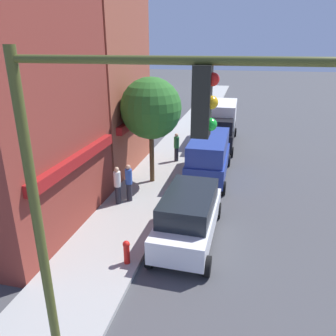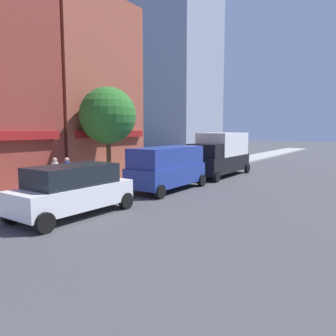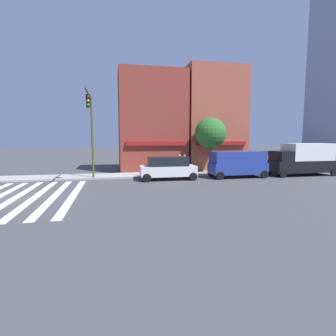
{
  "view_description": "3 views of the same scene",
  "coord_description": "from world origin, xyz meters",
  "px_view_note": "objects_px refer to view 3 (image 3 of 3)",
  "views": [
    {
      "loc": [
        -0.38,
        2.99,
        6.97
      ],
      "look_at": [
        12.43,
        6.0,
        2.0
      ],
      "focal_mm": 35.0,
      "sensor_mm": 36.0,
      "label": 1
    },
    {
      "loc": [
        2.13,
        -5.08,
        3.28
      ],
      "look_at": [
        16.78,
        4.7,
        1.2
      ],
      "focal_mm": 35.0,
      "sensor_mm": 36.0,
      "label": 2
    },
    {
      "loc": [
        5.67,
        -16.94,
        3.48
      ],
      "look_at": [
        10.28,
        4.7,
        1.0
      ],
      "focal_mm": 28.0,
      "sensor_mm": 36.0,
      "label": 3
    }
  ],
  "objects_px": {
    "van_blue": "(238,163)",
    "pedestrian_green_top": "(245,163)",
    "suv_white": "(168,168)",
    "street_tree": "(210,133)",
    "pedestrian_blue_shirt": "(184,163)",
    "pedestrian_white_shirt": "(180,163)",
    "fire_hydrant": "(141,171)",
    "traffic_signal": "(91,123)",
    "box_truck_black": "(302,159)"
  },
  "relations": [
    {
      "from": "van_blue",
      "to": "pedestrian_green_top",
      "type": "distance_m",
      "value": 2.9
    },
    {
      "from": "suv_white",
      "to": "van_blue",
      "type": "relative_size",
      "value": 0.95
    },
    {
      "from": "suv_white",
      "to": "street_tree",
      "type": "relative_size",
      "value": 0.88
    },
    {
      "from": "suv_white",
      "to": "pedestrian_blue_shirt",
      "type": "xyz_separation_m",
      "value": [
        2.34,
        3.19,
        0.04
      ]
    },
    {
      "from": "pedestrian_blue_shirt",
      "to": "street_tree",
      "type": "relative_size",
      "value": 0.33
    },
    {
      "from": "suv_white",
      "to": "street_tree",
      "type": "xyz_separation_m",
      "value": [
        4.86,
        2.8,
        2.98
      ]
    },
    {
      "from": "pedestrian_blue_shirt",
      "to": "pedestrian_white_shirt",
      "type": "bearing_deg",
      "value": -57.49
    },
    {
      "from": "pedestrian_blue_shirt",
      "to": "pedestrian_white_shirt",
      "type": "xyz_separation_m",
      "value": [
        -0.4,
        0.4,
        0.0
      ]
    },
    {
      "from": "pedestrian_green_top",
      "to": "fire_hydrant",
      "type": "relative_size",
      "value": 2.1
    },
    {
      "from": "fire_hydrant",
      "to": "street_tree",
      "type": "bearing_deg",
      "value": 8.97
    },
    {
      "from": "traffic_signal",
      "to": "street_tree",
      "type": "xyz_separation_m",
      "value": [
        11.11,
        2.26,
        -0.74
      ]
    },
    {
      "from": "suv_white",
      "to": "street_tree",
      "type": "bearing_deg",
      "value": 31.36
    },
    {
      "from": "traffic_signal",
      "to": "suv_white",
      "type": "bearing_deg",
      "value": -4.98
    },
    {
      "from": "suv_white",
      "to": "pedestrian_green_top",
      "type": "distance_m",
      "value": 8.58
    },
    {
      "from": "traffic_signal",
      "to": "box_truck_black",
      "type": "distance_m",
      "value": 19.6
    },
    {
      "from": "van_blue",
      "to": "pedestrian_green_top",
      "type": "height_order",
      "value": "van_blue"
    },
    {
      "from": "fire_hydrant",
      "to": "van_blue",
      "type": "bearing_deg",
      "value": -11.26
    },
    {
      "from": "box_truck_black",
      "to": "street_tree",
      "type": "relative_size",
      "value": 1.15
    },
    {
      "from": "traffic_signal",
      "to": "box_truck_black",
      "type": "xyz_separation_m",
      "value": [
        19.33,
        -0.54,
        -3.17
      ]
    },
    {
      "from": "traffic_signal",
      "to": "van_blue",
      "type": "bearing_deg",
      "value": -2.46
    },
    {
      "from": "traffic_signal",
      "to": "pedestrian_blue_shirt",
      "type": "distance_m",
      "value": 9.72
    },
    {
      "from": "fire_hydrant",
      "to": "street_tree",
      "type": "relative_size",
      "value": 0.16
    },
    {
      "from": "suv_white",
      "to": "pedestrian_white_shirt",
      "type": "xyz_separation_m",
      "value": [
        1.95,
        3.59,
        0.04
      ]
    },
    {
      "from": "van_blue",
      "to": "box_truck_black",
      "type": "bearing_deg",
      "value": -0.1
    },
    {
      "from": "traffic_signal",
      "to": "pedestrian_green_top",
      "type": "height_order",
      "value": "traffic_signal"
    },
    {
      "from": "pedestrian_white_shirt",
      "to": "pedestrian_green_top",
      "type": "xyz_separation_m",
      "value": [
        6.34,
        -1.39,
        0.0
      ]
    },
    {
      "from": "suv_white",
      "to": "van_blue",
      "type": "bearing_deg",
      "value": 1.39
    },
    {
      "from": "pedestrian_white_shirt",
      "to": "box_truck_black",
      "type": "bearing_deg",
      "value": -36.02
    },
    {
      "from": "box_truck_black",
      "to": "pedestrian_blue_shirt",
      "type": "bearing_deg",
      "value": 163.04
    },
    {
      "from": "box_truck_black",
      "to": "pedestrian_blue_shirt",
      "type": "distance_m",
      "value": 11.21
    },
    {
      "from": "box_truck_black",
      "to": "pedestrian_white_shirt",
      "type": "xyz_separation_m",
      "value": [
        -11.13,
        3.59,
        -0.51
      ]
    },
    {
      "from": "box_truck_black",
      "to": "fire_hydrant",
      "type": "distance_m",
      "value": 15.32
    },
    {
      "from": "van_blue",
      "to": "fire_hydrant",
      "type": "relative_size",
      "value": 5.94
    },
    {
      "from": "traffic_signal",
      "to": "pedestrian_blue_shirt",
      "type": "relative_size",
      "value": 3.94
    },
    {
      "from": "box_truck_black",
      "to": "fire_hydrant",
      "type": "xyz_separation_m",
      "value": [
        -15.2,
        1.7,
        -0.97
      ]
    },
    {
      "from": "van_blue",
      "to": "pedestrian_white_shirt",
      "type": "relative_size",
      "value": 2.83
    },
    {
      "from": "street_tree",
      "to": "suv_white",
      "type": "bearing_deg",
      "value": -150.03
    },
    {
      "from": "box_truck_black",
      "to": "pedestrian_white_shirt",
      "type": "distance_m",
      "value": 11.71
    },
    {
      "from": "suv_white",
      "to": "fire_hydrant",
      "type": "height_order",
      "value": "suv_white"
    },
    {
      "from": "street_tree",
      "to": "van_blue",
      "type": "bearing_deg",
      "value": -60.78
    },
    {
      "from": "pedestrian_green_top",
      "to": "fire_hydrant",
      "type": "bearing_deg",
      "value": -85.22
    },
    {
      "from": "suv_white",
      "to": "box_truck_black",
      "type": "bearing_deg",
      "value": 1.39
    },
    {
      "from": "pedestrian_white_shirt",
      "to": "pedestrian_green_top",
      "type": "distance_m",
      "value": 6.49
    },
    {
      "from": "pedestrian_blue_shirt",
      "to": "pedestrian_white_shirt",
      "type": "relative_size",
      "value": 1.0
    },
    {
      "from": "box_truck_black",
      "to": "street_tree",
      "type": "bearing_deg",
      "value": 160.77
    },
    {
      "from": "box_truck_black",
      "to": "pedestrian_blue_shirt",
      "type": "xyz_separation_m",
      "value": [
        -10.74,
        3.19,
        -0.51
      ]
    },
    {
      "from": "fire_hydrant",
      "to": "pedestrian_green_top",
      "type": "bearing_deg",
      "value": 2.77
    },
    {
      "from": "box_truck_black",
      "to": "fire_hydrant",
      "type": "height_order",
      "value": "box_truck_black"
    },
    {
      "from": "box_truck_black",
      "to": "street_tree",
      "type": "distance_m",
      "value": 9.02
    },
    {
      "from": "van_blue",
      "to": "fire_hydrant",
      "type": "bearing_deg",
      "value": 168.64
    }
  ]
}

